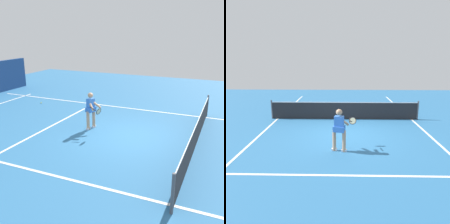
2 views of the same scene
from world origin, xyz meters
TOP-DOWN VIEW (x-y plane):
  - ground_plane at (0.00, 0.00)m, footprint 28.20×28.20m
  - service_line_marking at (0.00, -3.49)m, footprint 7.37×0.10m
  - sideline_left_marking at (-3.69, 0.00)m, footprint 0.10×19.69m
  - sideline_right_marking at (3.69, 0.00)m, footprint 0.10×19.69m
  - court_net at (0.00, 2.53)m, footprint 8.05×0.08m
  - tennis_player at (-0.18, -1.75)m, footprint 0.93×0.89m
  - tennis_ball_mid at (-2.61, -6.28)m, footprint 0.07×0.07m

SIDE VIEW (x-z plane):
  - ground_plane at x=0.00m, z-range 0.00..0.00m
  - service_line_marking at x=0.00m, z-range 0.00..0.01m
  - sideline_left_marking at x=-3.69m, z-range 0.00..0.01m
  - sideline_right_marking at x=3.69m, z-range 0.00..0.01m
  - tennis_ball_mid at x=-2.61m, z-range 0.00..0.07m
  - court_net at x=0.00m, z-range -0.03..1.00m
  - tennis_player at x=-0.18m, z-range 0.07..1.62m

